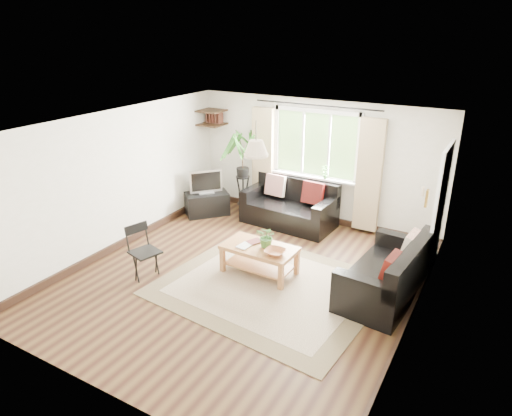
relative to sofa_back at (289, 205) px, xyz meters
The scene contains 24 objects.
floor 2.31m from the sofa_back, 82.12° to the right, with size 5.50×5.50×0.00m, color black.
ceiling 3.01m from the sofa_back, 82.12° to the right, with size 5.50×5.50×0.00m, color white.
wall_back 0.98m from the sofa_back, 58.28° to the left, with size 5.00×0.02×2.40m, color silver.
wall_front 5.07m from the sofa_back, 86.44° to the right, with size 5.00×0.02×2.40m, color silver.
wall_left 3.23m from the sofa_back, 134.25° to the right, with size 0.02×5.50×2.40m, color silver.
wall_right 3.68m from the sofa_back, 38.63° to the right, with size 0.02×5.50×2.40m, color silver.
rug 2.40m from the sofa_back, 70.83° to the right, with size 3.09×2.65×0.02m, color beige.
window 1.26m from the sofa_back, 56.12° to the left, with size 2.50×0.16×2.16m, color white, non-canonical shape.
door 2.89m from the sofa_back, 11.12° to the right, with size 0.06×0.96×2.06m, color silver.
corner_shelf 2.45m from the sofa_back, behind, with size 0.50×0.50×0.34m, color black, non-canonical shape.
pendant_lamp 2.48m from the sofa_back, 80.44° to the right, with size 0.36×0.36×0.54m, color beige, non-canonical shape.
wall_sconce 3.61m from the sofa_back, 35.38° to the right, with size 0.12×0.12×0.28m, color beige, non-canonical shape.
sofa_back is the anchor object (origin of this frame).
sofa_right 2.82m from the sofa_back, 34.82° to the right, with size 0.88×1.75×0.83m, color black, non-canonical shape.
coffee_table 2.02m from the sofa_back, 77.39° to the right, with size 1.15×0.63×0.47m, color brown, non-canonical shape.
table_plant 2.00m from the sofa_back, 74.11° to the right, with size 0.31×0.27×0.34m, color #3B6D2B.
bowl 2.22m from the sofa_back, 69.65° to the right, with size 0.31×0.31×0.08m, color #A25E37.
book_a 2.07m from the sofa_back, 85.99° to the right, with size 0.18×0.24×0.02m, color silver.
book_b 1.85m from the sofa_back, 83.36° to the right, with size 0.18×0.24×0.02m, color #542421.
tv_stand 1.75m from the sofa_back, 167.81° to the right, with size 0.86×0.49×0.46m, color black.
tv 1.77m from the sofa_back, 167.86° to the right, with size 0.66×0.22×0.51m, color #A5A5AA, non-canonical shape.
palm_stand 1.20m from the sofa_back, behind, with size 0.66×0.66×1.70m, color black, non-canonical shape.
folding_chair 3.11m from the sofa_back, 109.09° to the right, with size 0.44×0.44×0.85m, color black, non-canonical shape.
sill_plant 0.94m from the sofa_back, 34.33° to the left, with size 0.14×0.10×0.27m, color #2D6023.
Camera 1 is at (3.22, -5.26, 3.66)m, focal length 32.00 mm.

